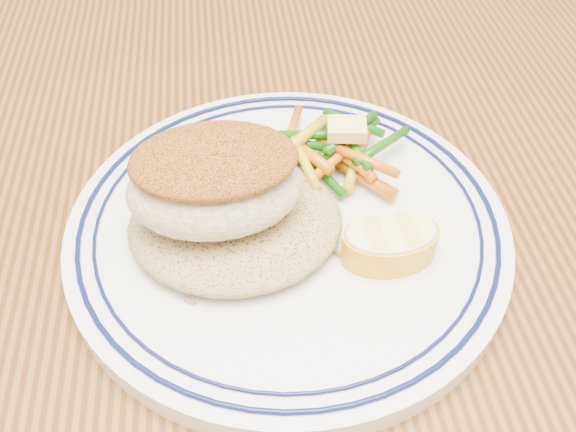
{
  "coord_description": "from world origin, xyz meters",
  "views": [
    {
      "loc": [
        -0.03,
        -0.22,
        1.05
      ],
      "look_at": [
        0.0,
        0.05,
        0.77
      ],
      "focal_mm": 40.0,
      "sensor_mm": 36.0,
      "label": 1
    }
  ],
  "objects_px": {
    "plate": "(288,228)",
    "vegetable_pile": "(335,150)",
    "dining_table": "(290,382)",
    "lemon_wedge": "(390,242)",
    "fish_fillet": "(214,181)",
    "rice_pilaf": "(235,218)"
  },
  "relations": [
    {
      "from": "dining_table",
      "to": "fish_fillet",
      "type": "distance_m",
      "value": 0.16
    },
    {
      "from": "dining_table",
      "to": "vegetable_pile",
      "type": "xyz_separation_m",
      "value": [
        0.04,
        0.09,
        0.12
      ]
    },
    {
      "from": "fish_fillet",
      "to": "rice_pilaf",
      "type": "bearing_deg",
      "value": -1.33
    },
    {
      "from": "fish_fillet",
      "to": "vegetable_pile",
      "type": "height_order",
      "value": "fish_fillet"
    },
    {
      "from": "lemon_wedge",
      "to": "dining_table",
      "type": "bearing_deg",
      "value": -168.43
    },
    {
      "from": "vegetable_pile",
      "to": "lemon_wedge",
      "type": "relative_size",
      "value": 1.84
    },
    {
      "from": "plate",
      "to": "vegetable_pile",
      "type": "distance_m",
      "value": 0.06
    },
    {
      "from": "fish_fillet",
      "to": "vegetable_pile",
      "type": "bearing_deg",
      "value": 33.83
    },
    {
      "from": "lemon_wedge",
      "to": "plate",
      "type": "bearing_deg",
      "value": 147.84
    },
    {
      "from": "plate",
      "to": "vegetable_pile",
      "type": "relative_size",
      "value": 2.55
    },
    {
      "from": "dining_table",
      "to": "vegetable_pile",
      "type": "relative_size",
      "value": 14.23
    },
    {
      "from": "plate",
      "to": "rice_pilaf",
      "type": "height_order",
      "value": "rice_pilaf"
    },
    {
      "from": "plate",
      "to": "fish_fillet",
      "type": "relative_size",
      "value": 2.72
    },
    {
      "from": "fish_fillet",
      "to": "vegetable_pile",
      "type": "xyz_separation_m",
      "value": [
        0.08,
        0.05,
        -0.03
      ]
    },
    {
      "from": "plate",
      "to": "vegetable_pile",
      "type": "xyz_separation_m",
      "value": [
        0.04,
        0.05,
        0.02
      ]
    },
    {
      "from": "fish_fillet",
      "to": "plate",
      "type": "bearing_deg",
      "value": 6.18
    },
    {
      "from": "dining_table",
      "to": "plate",
      "type": "distance_m",
      "value": 0.12
    },
    {
      "from": "plate",
      "to": "lemon_wedge",
      "type": "bearing_deg",
      "value": -32.16
    },
    {
      "from": "plate",
      "to": "rice_pilaf",
      "type": "xyz_separation_m",
      "value": [
        -0.03,
        -0.0,
        0.02
      ]
    },
    {
      "from": "fish_fillet",
      "to": "vegetable_pile",
      "type": "relative_size",
      "value": 0.94
    },
    {
      "from": "dining_table",
      "to": "plate",
      "type": "bearing_deg",
      "value": 84.94
    },
    {
      "from": "vegetable_pile",
      "to": "plate",
      "type": "bearing_deg",
      "value": -127.37
    }
  ]
}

